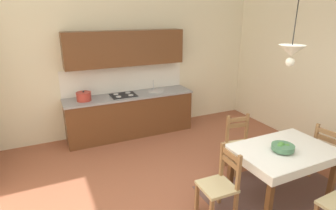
{
  "coord_description": "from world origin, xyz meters",
  "views": [
    {
      "loc": [
        -1.84,
        -2.77,
        2.56
      ],
      "look_at": [
        -0.01,
        1.15,
        1.1
      ],
      "focal_mm": 29.69,
      "sensor_mm": 36.0,
      "label": 1
    }
  ],
  "objects_px": {
    "dining_chair_tv_side": "(220,185)",
    "kitchen_cabinetry": "(129,96)",
    "dining_table": "(283,157)",
    "fruit_bowl": "(283,147)",
    "dining_chair_kitchen_side": "(240,145)",
    "dining_chair_window_side": "(329,154)",
    "pendant_lamp": "(291,52)"
  },
  "relations": [
    {
      "from": "dining_table",
      "to": "dining_chair_kitchen_side",
      "type": "distance_m",
      "value": 0.86
    },
    {
      "from": "kitchen_cabinetry",
      "to": "dining_chair_window_side",
      "type": "xyz_separation_m",
      "value": [
        2.28,
        -3.02,
        -0.41
      ]
    },
    {
      "from": "dining_table",
      "to": "dining_chair_window_side",
      "type": "relative_size",
      "value": 1.49
    },
    {
      "from": "dining_table",
      "to": "pendant_lamp",
      "type": "distance_m",
      "value": 1.46
    },
    {
      "from": "dining_table",
      "to": "fruit_bowl",
      "type": "height_order",
      "value": "fruit_bowl"
    },
    {
      "from": "kitchen_cabinetry",
      "to": "dining_chair_tv_side",
      "type": "distance_m",
      "value": 3.01
    },
    {
      "from": "dining_chair_tv_side",
      "to": "kitchen_cabinetry",
      "type": "bearing_deg",
      "value": 95.12
    },
    {
      "from": "dining_chair_tv_side",
      "to": "fruit_bowl",
      "type": "xyz_separation_m",
      "value": [
        0.95,
        -0.08,
        0.37
      ]
    },
    {
      "from": "dining_chair_window_side",
      "to": "fruit_bowl",
      "type": "height_order",
      "value": "dining_chair_window_side"
    },
    {
      "from": "kitchen_cabinetry",
      "to": "dining_chair_kitchen_side",
      "type": "height_order",
      "value": "kitchen_cabinetry"
    },
    {
      "from": "dining_chair_kitchen_side",
      "to": "dining_chair_window_side",
      "type": "relative_size",
      "value": 1.0
    },
    {
      "from": "fruit_bowl",
      "to": "kitchen_cabinetry",
      "type": "bearing_deg",
      "value": 111.72
    },
    {
      "from": "dining_table",
      "to": "dining_chair_kitchen_side",
      "type": "xyz_separation_m",
      "value": [
        -0.06,
        0.84,
        -0.18
      ]
    },
    {
      "from": "dining_chair_kitchen_side",
      "to": "pendant_lamp",
      "type": "bearing_deg",
      "value": -91.04
    },
    {
      "from": "dining_chair_tv_side",
      "to": "dining_chair_kitchen_side",
      "type": "relative_size",
      "value": 1.0
    },
    {
      "from": "dining_table",
      "to": "dining_chair_tv_side",
      "type": "relative_size",
      "value": 1.49
    },
    {
      "from": "dining_table",
      "to": "dining_chair_kitchen_side",
      "type": "height_order",
      "value": "dining_chair_kitchen_side"
    },
    {
      "from": "dining_table",
      "to": "dining_chair_tv_side",
      "type": "distance_m",
      "value": 1.05
    },
    {
      "from": "dining_chair_tv_side",
      "to": "fruit_bowl",
      "type": "distance_m",
      "value": 1.02
    },
    {
      "from": "dining_table",
      "to": "fruit_bowl",
      "type": "xyz_separation_m",
      "value": [
        -0.09,
        -0.04,
        0.19
      ]
    },
    {
      "from": "dining_chair_window_side",
      "to": "dining_chair_tv_side",
      "type": "bearing_deg",
      "value": 178.49
    },
    {
      "from": "dining_chair_kitchen_side",
      "to": "fruit_bowl",
      "type": "xyz_separation_m",
      "value": [
        -0.03,
        -0.88,
        0.37
      ]
    },
    {
      "from": "dining_chair_kitchen_side",
      "to": "fruit_bowl",
      "type": "bearing_deg",
      "value": -91.79
    },
    {
      "from": "fruit_bowl",
      "to": "pendant_lamp",
      "type": "distance_m",
      "value": 1.28
    },
    {
      "from": "dining_chair_kitchen_side",
      "to": "pendant_lamp",
      "type": "distance_m",
      "value": 1.82
    },
    {
      "from": "dining_table",
      "to": "dining_chair_tv_side",
      "type": "bearing_deg",
      "value": 177.73
    },
    {
      "from": "kitchen_cabinetry",
      "to": "fruit_bowl",
      "type": "distance_m",
      "value": 3.28
    },
    {
      "from": "dining_chair_tv_side",
      "to": "fruit_bowl",
      "type": "height_order",
      "value": "dining_chair_tv_side"
    },
    {
      "from": "kitchen_cabinetry",
      "to": "dining_chair_tv_side",
      "type": "relative_size",
      "value": 2.89
    },
    {
      "from": "dining_table",
      "to": "fruit_bowl",
      "type": "bearing_deg",
      "value": -156.21
    },
    {
      "from": "dining_table",
      "to": "dining_chair_window_side",
      "type": "bearing_deg",
      "value": -0.71
    },
    {
      "from": "dining_chair_tv_side",
      "to": "pendant_lamp",
      "type": "distance_m",
      "value": 1.91
    }
  ]
}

